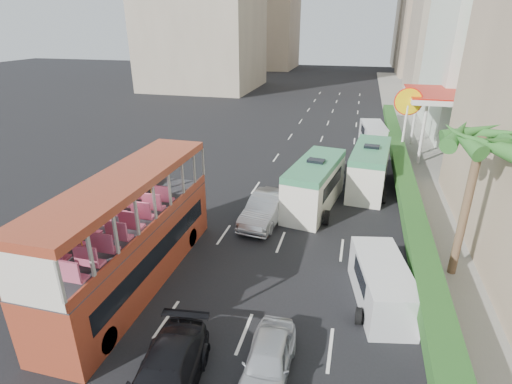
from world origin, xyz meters
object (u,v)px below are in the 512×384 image
(car_silver_lane_b, at_px, (268,376))
(palm_tree, at_px, (465,209))
(van_asset, at_px, (330,177))
(panel_van_far, at_px, (373,134))
(panel_van_near, at_px, (382,284))
(double_decker_bus, at_px, (131,232))
(minibus_near, at_px, (315,185))
(shell_station, at_px, (443,125))
(car_silver_lane_a, at_px, (265,221))
(minibus_far, at_px, (369,169))

(car_silver_lane_b, relative_size, palm_tree, 0.59)
(van_asset, height_order, palm_tree, palm_tree)
(car_silver_lane_b, distance_m, panel_van_far, 29.20)
(panel_van_near, xyz_separation_m, palm_tree, (3.25, 2.85, 2.46))
(double_decker_bus, relative_size, minibus_near, 1.64)
(car_silver_lane_b, bearing_deg, double_decker_bus, 150.75)
(minibus_near, bearing_deg, shell_station, 63.93)
(car_silver_lane_a, bearing_deg, palm_tree, -12.00)
(van_asset, relative_size, shell_station, 0.57)
(car_silver_lane_b, xyz_separation_m, panel_van_near, (3.66, 4.81, 0.92))
(car_silver_lane_a, distance_m, minibus_far, 8.94)
(minibus_near, xyz_separation_m, panel_van_far, (3.71, 15.39, -0.51))
(palm_tree, xyz_separation_m, shell_station, (2.20, 19.00, -0.63))
(van_asset, bearing_deg, minibus_near, -97.43)
(panel_van_near, bearing_deg, van_asset, 91.04)
(palm_tree, bearing_deg, double_decker_bus, -163.84)
(palm_tree, bearing_deg, panel_van_near, -138.73)
(car_silver_lane_b, distance_m, minibus_far, 17.82)
(double_decker_bus, bearing_deg, shell_station, 55.18)
(van_asset, height_order, shell_station, shell_station)
(minibus_near, xyz_separation_m, shell_station, (9.27, 13.08, 1.27))
(car_silver_lane_b, xyz_separation_m, minibus_far, (3.14, 17.48, 1.49))
(minibus_near, distance_m, panel_van_far, 15.84)
(van_asset, distance_m, panel_van_near, 14.66)
(van_asset, xyz_separation_m, palm_tree, (6.48, -11.41, 3.38))
(double_decker_bus, height_order, car_silver_lane_a, double_decker_bus)
(minibus_near, xyz_separation_m, palm_tree, (7.07, -5.92, 1.90))
(car_silver_lane_b, relative_size, minibus_far, 0.56)
(car_silver_lane_a, distance_m, van_asset, 8.81)
(car_silver_lane_b, xyz_separation_m, van_asset, (0.43, 19.08, 0.00))
(panel_van_far, bearing_deg, car_silver_lane_b, -104.80)
(car_silver_lane_b, bearing_deg, van_asset, 87.47)
(panel_van_far, bearing_deg, car_silver_lane_a, -116.61)
(minibus_near, distance_m, minibus_far, 5.10)
(van_asset, distance_m, shell_station, 11.85)
(minibus_near, bearing_deg, car_silver_lane_a, -122.56)
(van_asset, bearing_deg, panel_van_far, 71.11)
(minibus_near, bearing_deg, palm_tree, -30.69)
(car_silver_lane_a, bearing_deg, minibus_near, 54.49)
(minibus_far, bearing_deg, panel_van_near, -82.20)
(palm_tree, bearing_deg, minibus_near, 140.05)
(minibus_near, height_order, panel_van_near, minibus_near)
(car_silver_lane_a, height_order, palm_tree, palm_tree)
(van_asset, bearing_deg, shell_station, 39.78)
(car_silver_lane_b, bearing_deg, palm_tree, 46.71)
(car_silver_lane_a, bearing_deg, car_silver_lane_b, -70.03)
(minibus_far, height_order, panel_van_far, minibus_far)
(double_decker_bus, height_order, shell_station, shell_station)
(minibus_near, relative_size, palm_tree, 1.05)
(double_decker_bus, distance_m, minibus_far, 17.10)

